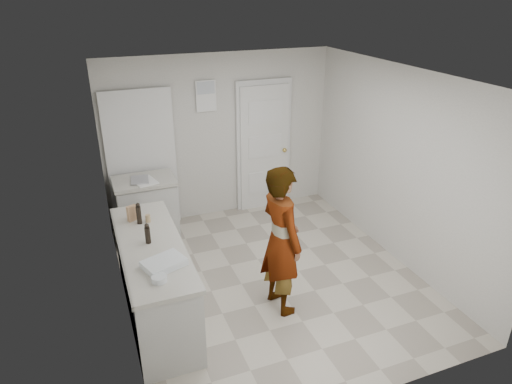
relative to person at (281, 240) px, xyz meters
name	(u,v)px	position (x,y,z in m)	size (l,w,h in m)	color
ground	(271,277)	(0.12, 0.53, -0.86)	(4.00, 4.00, 0.00)	gray
room_shell	(211,154)	(-0.06, 2.48, 0.17)	(4.00, 4.00, 4.00)	beige
main_counter	(155,283)	(-1.33, 0.33, -0.43)	(0.64, 1.96, 0.93)	silver
side_counter	(147,211)	(-1.13, 2.08, -0.43)	(0.84, 0.61, 0.93)	silver
person	(281,240)	(0.00, 0.00, 0.00)	(0.63, 0.41, 1.71)	silver
cake_mix_box	(132,213)	(-1.43, 0.91, 0.16)	(0.11, 0.05, 0.18)	#9F764F
spice_jar	(148,218)	(-1.28, 0.82, 0.11)	(0.06, 0.06, 0.09)	tan
oil_cruet_a	(148,234)	(-1.35, 0.35, 0.18)	(0.06, 0.06, 0.23)	black
oil_cruet_b	(139,214)	(-1.37, 0.81, 0.19)	(0.06, 0.06, 0.25)	black
baking_dish	(164,263)	(-1.28, -0.14, 0.10)	(0.45, 0.38, 0.07)	silver
egg_bowl	(159,279)	(-1.37, -0.36, 0.10)	(0.14, 0.14, 0.05)	silver
papers	(145,181)	(-1.13, 2.00, 0.07)	(0.28, 0.35, 0.01)	white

